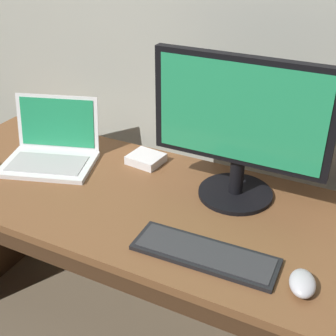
% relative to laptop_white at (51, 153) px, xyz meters
% --- Properties ---
extents(desk, '(1.72, 0.67, 0.74)m').
position_rel_laptop_white_xyz_m(desk, '(0.41, -0.07, -0.22)').
color(desk, brown).
rests_on(desk, ground).
extents(laptop_white, '(0.40, 0.36, 0.23)m').
position_rel_laptop_white_xyz_m(laptop_white, '(0.00, 0.00, 0.00)').
color(laptop_white, white).
rests_on(laptop_white, desk).
extents(external_monitor, '(0.58, 0.25, 0.49)m').
position_rel_laptop_white_xyz_m(external_monitor, '(0.72, 0.08, 0.23)').
color(external_monitor, black).
rests_on(external_monitor, desk).
extents(wired_keyboard, '(0.42, 0.14, 0.02)m').
position_rel_laptop_white_xyz_m(wired_keyboard, '(0.74, -0.24, -0.03)').
color(wired_keyboard, black).
rests_on(wired_keyboard, desk).
extents(computer_mouse, '(0.09, 0.12, 0.04)m').
position_rel_laptop_white_xyz_m(computer_mouse, '(1.02, -0.25, -0.02)').
color(computer_mouse, '#B7B7BC').
rests_on(computer_mouse, desk).
extents(external_drive_box, '(0.14, 0.12, 0.03)m').
position_rel_laptop_white_xyz_m(external_drive_box, '(0.33, 0.16, -0.02)').
color(external_drive_box, silver).
rests_on(external_drive_box, desk).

